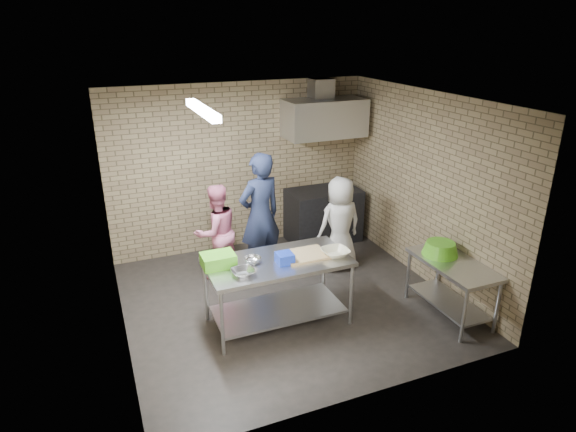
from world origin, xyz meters
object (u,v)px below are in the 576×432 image
object	(u,v)px
stove	(323,215)
green_crate	(218,260)
bottle_red	(322,120)
man_navy	(260,216)
green_basin	(440,248)
woman_pink	(216,232)
prep_table	(278,292)
bottle_green	(344,119)
woman_white	(340,224)
side_counter	(450,289)
blue_tub	(285,258)

from	to	relation	value
stove	green_crate	world-z (taller)	green_crate
bottle_red	man_navy	distance (m)	2.09
green_basin	man_navy	bearing A→B (deg)	137.06
man_navy	woman_pink	world-z (taller)	man_navy
green_crate	green_basin	xyz separation A→B (m)	(2.77, -0.54, -0.11)
prep_table	woman_pink	bearing A→B (deg)	104.68
prep_table	bottle_red	bearing A→B (deg)	53.87
bottle_red	green_basin	bearing A→B (deg)	-82.10
bottle_red	man_navy	bearing A→B (deg)	-144.91
bottle_green	woman_pink	world-z (taller)	bottle_green
green_basin	woman_white	size ratio (longest dim) A/B	0.32
prep_table	side_counter	world-z (taller)	prep_table
prep_table	stove	distance (m)	2.65
prep_table	blue_tub	distance (m)	0.51
prep_table	woman_pink	xyz separation A→B (m)	(-0.38, 1.46, 0.28)
green_basin	green_crate	bearing A→B (deg)	168.93
stove	green_crate	distance (m)	3.09
woman_white	man_navy	bearing A→B (deg)	-16.15
bottle_red	woman_pink	distance (m)	2.60
side_counter	bottle_green	bearing A→B (deg)	90.00
blue_tub	bottle_red	bearing A→B (deg)	55.82
bottle_red	woman_white	bearing A→B (deg)	-102.95
bottle_red	woman_pink	world-z (taller)	bottle_red
stove	bottle_red	distance (m)	1.60
blue_tub	man_navy	size ratio (longest dim) A/B	0.10
side_counter	bottle_green	world-z (taller)	bottle_green
bottle_green	woman_pink	size ratio (longest dim) A/B	0.11
side_counter	green_crate	xyz separation A→B (m)	(-2.79, 0.79, 0.57)
bottle_red	side_counter	bearing A→B (deg)	-82.38
stove	woman_white	bearing A→B (deg)	-103.22
woman_white	prep_table	bearing A→B (deg)	32.75
side_counter	green_basin	bearing A→B (deg)	94.57
side_counter	bottle_red	size ratio (longest dim) A/B	6.67
blue_tub	bottle_red	xyz separation A→B (m)	(1.64, 2.42, 1.10)
bottle_green	man_navy	size ratio (longest dim) A/B	0.08
stove	man_navy	xyz separation A→B (m)	(-1.41, -0.79, 0.48)
prep_table	bottle_red	distance (m)	3.28
blue_tub	man_navy	world-z (taller)	man_navy
green_basin	side_counter	bearing A→B (deg)	-85.43
prep_table	bottle_red	world-z (taller)	bottle_red
bottle_red	woman_pink	bearing A→B (deg)	-157.53
prep_table	woman_white	size ratio (longest dim) A/B	1.20
prep_table	man_navy	bearing A→B (deg)	79.87
blue_tub	woman_white	bearing A→B (deg)	40.15
stove	man_navy	distance (m)	1.69
green_crate	green_basin	distance (m)	2.83
bottle_red	prep_table	bearing A→B (deg)	-126.13
side_counter	man_navy	world-z (taller)	man_navy
green_crate	green_basin	bearing A→B (deg)	-11.07
stove	green_crate	bearing A→B (deg)	-140.10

